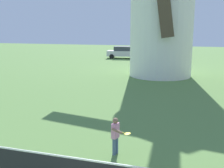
# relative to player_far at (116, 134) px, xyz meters

# --- Properties ---
(player_far) EXTENTS (0.68, 0.64, 1.18)m
(player_far) POSITION_rel_player_far_xyz_m (0.00, 0.00, 0.00)
(player_far) COLOR slate
(player_far) RESTS_ON ground_plane
(parked_car_silver) EXTENTS (4.44, 2.43, 1.56)m
(parked_car_silver) POSITION_rel_player_far_xyz_m (-6.73, 27.19, 0.14)
(parked_car_silver) COLOR silver
(parked_car_silver) RESTS_ON ground_plane
(parked_car_cream) EXTENTS (4.28, 2.34, 1.56)m
(parked_car_cream) POSITION_rel_player_far_xyz_m (-1.17, 26.49, 0.14)
(parked_car_cream) COLOR silver
(parked_car_cream) RESTS_ON ground_plane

